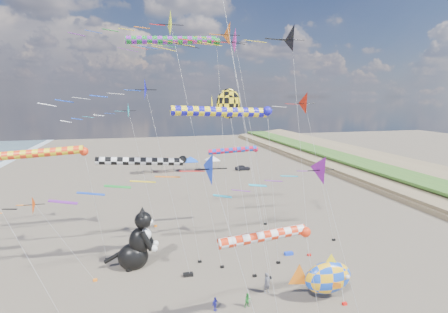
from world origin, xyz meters
TOP-DOWN VIEW (x-y plane):
  - delta_kite_0 at (-8.29, 13.81)m, footprint 11.74×1.97m
  - delta_kite_2 at (9.86, 17.85)m, footprint 12.93×2.63m
  - delta_kite_3 at (2.19, 20.18)m, footprint 15.60×2.90m
  - delta_kite_4 at (-9.76, 27.31)m, footprint 10.45×1.96m
  - delta_kite_5 at (-1.15, 11.58)m, footprint 11.29×2.07m
  - delta_kite_7 at (5.67, 14.97)m, footprint 15.33×2.89m
  - delta_kite_8 at (-16.83, 15.01)m, footprint 10.55×1.80m
  - delta_kite_9 at (-4.91, 14.65)m, footprint 12.41×2.48m
  - delta_kite_10 at (-4.43, -0.26)m, footprint 10.29×1.90m
  - delta_kite_11 at (2.49, 2.24)m, footprint 10.34×1.97m
  - windsock_0 at (-2.96, 21.43)m, footprint 11.03×0.85m
  - windsock_1 at (1.09, 4.99)m, footprint 8.01×0.75m
  - windsock_2 at (4.30, 24.57)m, footprint 7.62×0.69m
  - windsock_3 at (-6.72, 16.28)m, footprint 9.49×0.75m
  - windsock_4 at (-15.77, 19.02)m, footprint 9.50×0.84m
  - windsock_5 at (0.41, 14.17)m, footprint 10.51×0.90m
  - angelfish_kite at (0.52, 14.24)m, footprint 3.74×3.02m
  - cat_inflatable at (-7.83, 16.86)m, footprint 4.70×2.82m
  - fish_inflatable at (7.21, 7.30)m, footprint 5.49×2.55m
  - person_adult at (2.86, 9.48)m, footprint 0.76×0.62m
  - child_green at (0.66, 7.89)m, footprint 0.65×0.56m
  - child_blue at (-1.96, 8.08)m, footprint 0.69×0.61m
  - kite_bag_0 at (-3.24, 13.85)m, footprint 0.90×0.44m
  - kite_bag_3 at (7.68, 15.70)m, footprint 0.90×0.44m
  - tent_row at (1.50, 60.00)m, footprint 19.20×4.20m
  - parked_car at (15.54, 58.00)m, footprint 3.55×1.57m

SIDE VIEW (x-z plane):
  - kite_bag_0 at x=-3.24m, z-range 0.00..0.30m
  - kite_bag_3 at x=7.68m, z-range 0.00..0.30m
  - child_blue at x=-1.96m, z-range 0.00..1.12m
  - child_green at x=0.66m, z-range 0.00..1.18m
  - parked_car at x=15.54m, z-range 0.00..1.19m
  - person_adult at x=2.86m, z-range 0.00..1.78m
  - fish_inflatable at x=7.21m, z-range -0.06..3.99m
  - cat_inflatable at x=-7.83m, z-range 0.00..5.98m
  - tent_row at x=1.50m, z-range 1.25..5.05m
  - windsock_1 at x=1.09m, z-range 3.32..10.80m
  - delta_kite_8 at x=-16.83m, z-range 3.00..11.53m
  - windsock_2 at x=4.30m, z-range 4.75..15.07m
  - windsock_3 at x=-6.72m, z-range 5.06..16.03m
  - windsock_4 at x=-15.77m, z-range 5.39..17.09m
  - delta_kite_11 at x=2.49m, z-range 5.22..18.29m
  - delta_kite_10 at x=-4.43m, z-range 5.58..19.38m
  - delta_kite_4 at x=-9.76m, z-range 6.57..22.38m
  - windsock_5 at x=0.41m, z-range 7.29..22.87m
  - delta_kite_2 at x=9.86m, z-range 7.00..24.13m
  - angelfish_kite at x=0.52m, z-range 7.12..24.27m
  - delta_kite_0 at x=-8.29m, z-range 7.67..25.72m
  - delta_kite_5 at x=-1.15m, z-range 9.80..32.17m
  - delta_kite_7 at x=5.67m, z-range 9.96..33.28m
  - delta_kite_3 at x=2.19m, z-range 10.14..33.83m
  - windsock_0 at x=-2.96m, z-range 10.80..33.40m
  - delta_kite_9 at x=-4.91m, z-range 10.48..34.45m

